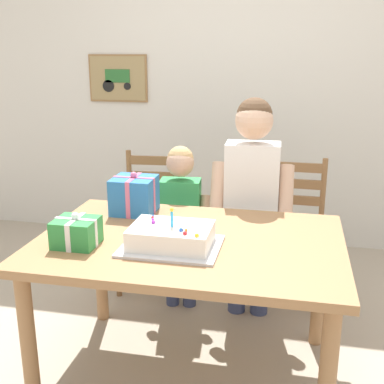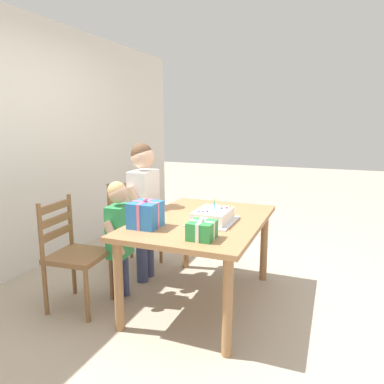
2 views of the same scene
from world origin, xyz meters
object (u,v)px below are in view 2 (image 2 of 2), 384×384
Objects in this scene: birthday_cake at (213,216)px; child_younger at (120,229)px; gift_box_red_large at (146,215)px; chair_left at (73,253)px; gift_box_beside_cake at (202,230)px; dining_table at (202,230)px; child_older at (144,198)px; chair_right at (133,224)px.

child_younger is (-0.15, 0.79, -0.15)m from birthday_cake.
gift_box_red_large reaches higher than chair_left.
gift_box_beside_cake is (-0.11, -0.50, -0.04)m from gift_box_red_large.
gift_box_beside_cake is (-0.43, -0.06, 0.01)m from birthday_cake.
gift_box_red_large is at bearing 139.58° from dining_table.
gift_box_beside_cake reaches higher than dining_table.
birthday_cake is 1.19m from chair_left.
chair_left is at bearing 89.18° from gift_box_beside_cake.
gift_box_red_large reaches higher than dining_table.
chair_left is 0.69× the size of child_older.
birthday_cake is 0.43m from gift_box_beside_cake.
dining_table is 0.70m from child_younger.
birthday_cake is 0.84m from child_older.
chair_left is 0.88× the size of child_younger.
gift_box_red_large is at bearing 126.04° from birthday_cake.
birthday_cake is at bearing -109.92° from child_older.
birthday_cake is at bearing -68.93° from chair_left.
gift_box_beside_cake is 0.91m from child_younger.
chair_right reaches higher than gift_box_beside_cake.
child_older reaches higher than child_younger.
gift_box_red_large is 0.51m from gift_box_beside_cake.
child_older is 1.28× the size of child_younger.
chair_left reaches higher than dining_table.
child_older is at bearing 71.22° from dining_table.
child_older reaches higher than gift_box_beside_cake.
child_younger is at bearing 63.89° from gift_box_red_large.
birthday_cake is 2.25× the size of gift_box_beside_cake.
birthday_cake is at bearing 8.20° from gift_box_beside_cake.
child_older is at bearing 70.08° from birthday_cake.
dining_table is at bearing 20.24° from gift_box_beside_cake.
chair_left is at bearing 111.07° from birthday_cake.
child_older is (0.70, -0.28, 0.35)m from chair_left.
birthday_cake is 0.42× the size of child_younger.
chair_right is (0.94, 0.00, 0.00)m from chair_left.
chair_left is at bearing 98.44° from gift_box_red_large.
birthday_cake is at bearing -116.09° from dining_table.
dining_table is at bearing -108.78° from child_older.
gift_box_beside_cake is 0.19× the size of child_younger.
gift_box_red_large is 0.70m from child_older.
dining_table is 0.53m from gift_box_red_large.
chair_left and chair_right have the same top height.
child_older is (0.29, 0.79, 0.03)m from birthday_cake.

